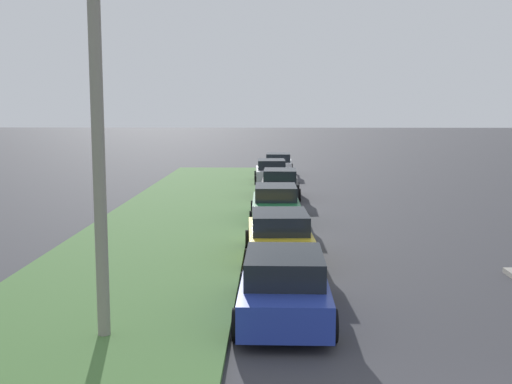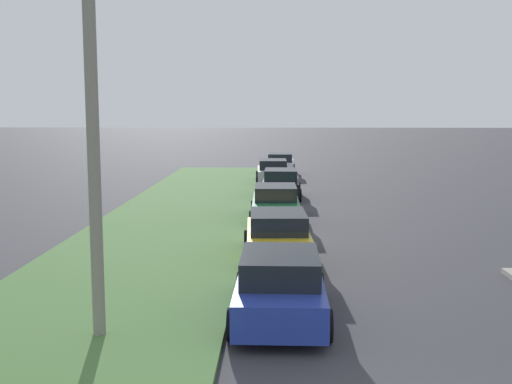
% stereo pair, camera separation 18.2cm
% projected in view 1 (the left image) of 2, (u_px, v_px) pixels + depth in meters
% --- Properties ---
extents(grass_median, '(60.00, 6.00, 0.12)m').
position_uv_depth(grass_median, '(134.00, 268.00, 17.47)').
color(grass_median, '#477238').
rests_on(grass_median, ground).
extents(parked_car_blue, '(4.32, 2.06, 1.47)m').
position_uv_depth(parked_car_blue, '(284.00, 286.00, 13.33)').
color(parked_car_blue, '#23389E').
rests_on(parked_car_blue, ground).
extents(parked_car_yellow, '(4.37, 2.14, 1.47)m').
position_uv_depth(parked_car_yellow, '(279.00, 237.00, 18.55)').
color(parked_car_yellow, gold).
rests_on(parked_car_yellow, ground).
extents(parked_car_green, '(4.32, 2.06, 1.47)m').
position_uv_depth(parked_car_green, '(276.00, 204.00, 25.01)').
color(parked_car_green, '#1E6B38').
rests_on(parked_car_green, ground).
extents(parked_car_black, '(4.34, 2.09, 1.47)m').
position_uv_depth(parked_car_black, '(280.00, 184.00, 31.67)').
color(parked_car_black, black).
rests_on(parked_car_black, ground).
extents(parked_car_silver, '(4.35, 2.11, 1.47)m').
position_uv_depth(parked_car_silver, '(271.00, 172.00, 37.81)').
color(parked_car_silver, '#B2B5BA').
rests_on(parked_car_silver, ground).
extents(parked_car_white, '(4.34, 2.09, 1.47)m').
position_uv_depth(parked_car_white, '(278.00, 164.00, 43.20)').
color(parked_car_white, silver).
rests_on(parked_car_white, ground).
extents(streetlight, '(0.47, 2.88, 7.50)m').
position_uv_depth(streetlight, '(116.00, 112.00, 11.58)').
color(streetlight, gray).
rests_on(streetlight, ground).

